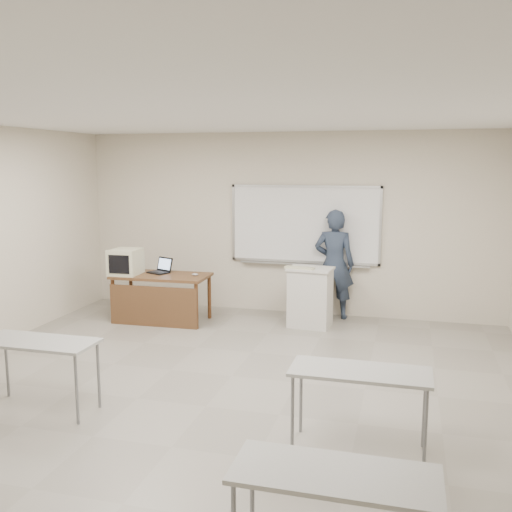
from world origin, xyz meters
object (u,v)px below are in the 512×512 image
(laptop, at_px, (160,269))
(crt_monitor, at_px, (126,262))
(keyboard, at_px, (299,268))
(whiteboard, at_px, (305,226))
(mouse, at_px, (195,274))
(instructor_desk, at_px, (159,288))
(podium, at_px, (310,297))
(presenter, at_px, (334,264))

(laptop, bearing_deg, crt_monitor, -124.00)
(keyboard, bearing_deg, whiteboard, 103.17)
(crt_monitor, relative_size, mouse, 4.84)
(instructor_desk, relative_size, crt_monitor, 3.03)
(mouse, distance_m, keyboard, 1.65)
(laptop, distance_m, keyboard, 2.29)
(whiteboard, height_order, instructor_desk, whiteboard)
(instructor_desk, bearing_deg, laptop, 109.11)
(podium, height_order, laptop, laptop)
(podium, bearing_deg, crt_monitor, -166.80)
(mouse, bearing_deg, whiteboard, 33.97)
(crt_monitor, bearing_deg, mouse, 6.65)
(instructor_desk, distance_m, laptop, 0.38)
(podium, distance_m, laptop, 2.46)
(instructor_desk, relative_size, keyboard, 3.35)
(whiteboard, xyz_separation_m, crt_monitor, (-2.65, -1.17, -0.53))
(mouse, bearing_deg, keyboard, 5.06)
(podium, height_order, mouse, podium)
(instructor_desk, distance_m, keyboard, 2.24)
(whiteboard, bearing_deg, laptop, -157.87)
(podium, xyz_separation_m, crt_monitor, (-2.89, -0.41, 0.49))
(instructor_desk, bearing_deg, mouse, 14.99)
(laptop, height_order, mouse, laptop)
(whiteboard, bearing_deg, podium, -72.82)
(mouse, height_order, presenter, presenter)
(whiteboard, distance_m, crt_monitor, 2.95)
(crt_monitor, relative_size, keyboard, 1.10)
(instructor_desk, relative_size, laptop, 4.67)
(podium, xyz_separation_m, keyboard, (-0.15, -0.12, 0.47))
(whiteboard, distance_m, instructor_desk, 2.57)
(keyboard, bearing_deg, crt_monitor, -166.48)
(instructor_desk, relative_size, podium, 1.63)
(whiteboard, relative_size, instructor_desk, 1.66)
(instructor_desk, height_order, keyboard, keyboard)
(podium, relative_size, crt_monitor, 1.87)
(crt_monitor, distance_m, mouse, 1.13)
(keyboard, distance_m, presenter, 0.86)
(laptop, bearing_deg, podium, 27.13)
(instructor_desk, distance_m, crt_monitor, 0.68)
(laptop, relative_size, mouse, 3.14)
(laptop, relative_size, keyboard, 0.72)
(instructor_desk, bearing_deg, crt_monitor, 179.89)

